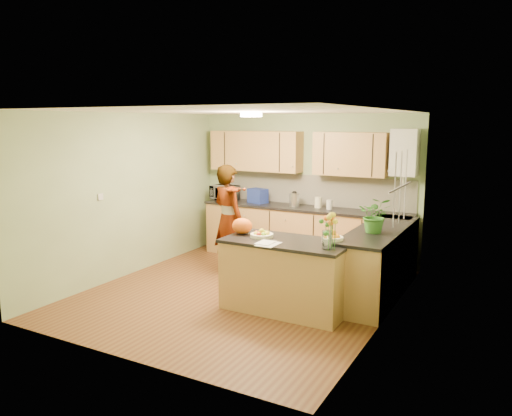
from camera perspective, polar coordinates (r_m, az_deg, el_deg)
The scene contains 28 objects.
floor at distance 7.07m, azimuth -1.72°, elevation -9.71°, with size 4.50×4.50×0.00m, color #592F19.
ceiling at distance 6.67m, azimuth -1.83°, elevation 11.00°, with size 4.00×4.50×0.02m, color white.
wall_back at distance 8.75m, azimuth 5.71°, elevation 2.46°, with size 4.00×0.02×2.50m, color gray.
wall_front at distance 4.99m, azimuth -15.00°, elevation -3.41°, with size 4.00×0.02×2.50m, color gray.
wall_left at distance 7.95m, azimuth -14.32°, elevation 1.46°, with size 0.02×4.50×2.50m, color gray.
wall_right at distance 6.01m, azimuth 14.90°, elevation -1.18°, with size 0.02×4.50×2.50m, color gray.
back_counter at distance 8.57m, azimuth 5.45°, elevation -2.98°, with size 3.64×0.62×0.94m.
right_counter at distance 7.06m, azimuth 13.92°, elevation -6.01°, with size 0.62×2.24×0.94m.
splashback at distance 8.70m, azimuth 6.27°, elevation 2.08°, with size 3.60×0.02×0.52m, color white.
upper_cabinets at distance 8.61m, azimuth 4.25°, elevation 6.37°, with size 3.20×0.34×0.70m.
boiler at distance 8.03m, azimuth 16.63°, elevation 6.08°, with size 0.40×0.30×0.86m.
window_right at distance 6.54m, azimuth 16.22°, elevation 2.30°, with size 0.01×1.30×1.05m.
light_switch at distance 7.51m, azimuth -17.36°, elevation 1.23°, with size 0.02×0.09×0.09m, color silver.
ceiling_lamp at distance 6.92m, azimuth -0.55°, elevation 10.63°, with size 0.30×0.30×0.07m.
peninsula_island at distance 6.37m, azimuth 3.46°, elevation -7.64°, with size 1.58×0.81×0.91m.
fruit_dish at distance 6.39m, azimuth 0.66°, elevation -2.97°, with size 0.29×0.29×0.10m.
orange_bowl at distance 6.16m, azimuth 8.74°, elevation -3.36°, with size 0.26×0.26×0.15m.
flower_vase at distance 5.79m, azimuth 8.15°, elevation -1.61°, with size 0.26×0.26×0.48m.
orange_bag at distance 6.57m, azimuth -1.60°, elevation -2.06°, with size 0.28×0.24×0.21m, color #E05912.
papers at distance 6.03m, azimuth 1.42°, elevation -4.12°, with size 0.23×0.31×0.01m, color white.
violinist at distance 7.81m, azimuth -3.17°, elevation -1.30°, with size 0.63×0.41×1.72m, color #E4A18B.
violin at distance 7.44m, azimuth -2.79°, elevation 2.17°, with size 0.61×0.24×0.12m, color #4B1204, non-canonical shape.
microwave at distance 9.22m, azimuth -3.61°, elevation 1.76°, with size 0.49×0.33×0.27m, color silver.
blue_box at distance 8.87m, azimuth 0.20°, elevation 1.41°, with size 0.32×0.23×0.25m, color navy.
kettle at distance 8.51m, azimuth 4.41°, elevation 1.03°, with size 0.17×0.17×0.31m.
jar_cream at distance 8.42m, azimuth 7.11°, elevation 0.64°, with size 0.12×0.12×0.18m, color #F4ECC3.
jar_white at distance 8.30m, azimuth 8.39°, elevation 0.38°, with size 0.10×0.10×0.15m, color silver.
potted_plant at distance 6.62m, azimuth 13.50°, elevation -0.79°, with size 0.42×0.37×0.47m, color #347727.
Camera 1 is at (3.38, -5.74, 2.36)m, focal length 35.00 mm.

